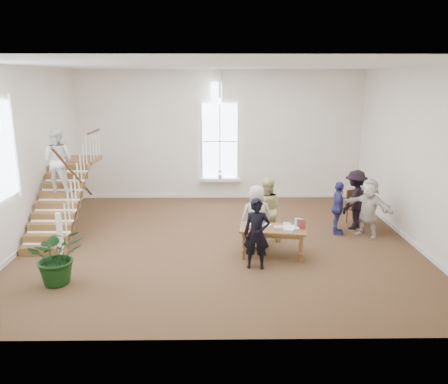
{
  "coord_description": "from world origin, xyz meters",
  "views": [
    {
      "loc": [
        -0.04,
        -10.85,
        4.15
      ],
      "look_at": [
        0.1,
        0.4,
        1.25
      ],
      "focal_mm": 35.0,
      "sensor_mm": 36.0,
      "label": 1
    }
  ],
  "objects_px": {
    "elderly_woman": "(256,217)",
    "person_yellow": "(266,209)",
    "floor_plant": "(57,256)",
    "police_officer": "(257,234)",
    "woman_cluster_b": "(355,200)",
    "library_table": "(272,231)",
    "side_chair": "(354,205)",
    "woman_cluster_c": "(369,208)",
    "woman_cluster_a": "(338,208)"
  },
  "relations": [
    {
      "from": "woman_cluster_a",
      "to": "floor_plant",
      "type": "xyz_separation_m",
      "value": [
        -6.63,
        -2.97,
        -0.13
      ]
    },
    {
      "from": "elderly_woman",
      "to": "side_chair",
      "type": "distance_m",
      "value": 3.6
    },
    {
      "from": "police_officer",
      "to": "side_chair",
      "type": "relative_size",
      "value": 1.6
    },
    {
      "from": "elderly_woman",
      "to": "person_yellow",
      "type": "bearing_deg",
      "value": -127.07
    },
    {
      "from": "person_yellow",
      "to": "woman_cluster_b",
      "type": "bearing_deg",
      "value": -162.83
    },
    {
      "from": "floor_plant",
      "to": "police_officer",
      "type": "bearing_deg",
      "value": 9.82
    },
    {
      "from": "library_table",
      "to": "person_yellow",
      "type": "bearing_deg",
      "value": 101.53
    },
    {
      "from": "woman_cluster_c",
      "to": "floor_plant",
      "type": "relative_size",
      "value": 1.32
    },
    {
      "from": "library_table",
      "to": "elderly_woman",
      "type": "height_order",
      "value": "elderly_woman"
    },
    {
      "from": "police_officer",
      "to": "person_yellow",
      "type": "height_order",
      "value": "person_yellow"
    },
    {
      "from": "floor_plant",
      "to": "woman_cluster_b",
      "type": "bearing_deg",
      "value": 25.3
    },
    {
      "from": "library_table",
      "to": "woman_cluster_b",
      "type": "distance_m",
      "value": 3.3
    },
    {
      "from": "floor_plant",
      "to": "woman_cluster_c",
      "type": "bearing_deg",
      "value": 20.5
    },
    {
      "from": "police_officer",
      "to": "woman_cluster_c",
      "type": "relative_size",
      "value": 1.01
    },
    {
      "from": "library_table",
      "to": "side_chair",
      "type": "distance_m",
      "value": 3.68
    },
    {
      "from": "library_table",
      "to": "person_yellow",
      "type": "height_order",
      "value": "person_yellow"
    },
    {
      "from": "woman_cluster_b",
      "to": "floor_plant",
      "type": "height_order",
      "value": "woman_cluster_b"
    },
    {
      "from": "elderly_woman",
      "to": "floor_plant",
      "type": "distance_m",
      "value": 4.74
    },
    {
      "from": "floor_plant",
      "to": "person_yellow",
      "type": "bearing_deg",
      "value": 28.3
    },
    {
      "from": "woman_cluster_b",
      "to": "elderly_woman",
      "type": "bearing_deg",
      "value": -20.28
    },
    {
      "from": "woman_cluster_b",
      "to": "woman_cluster_c",
      "type": "bearing_deg",
      "value": 58.42
    },
    {
      "from": "woman_cluster_a",
      "to": "woman_cluster_b",
      "type": "xyz_separation_m",
      "value": [
        0.6,
        0.45,
        0.11
      ]
    },
    {
      "from": "police_officer",
      "to": "side_chair",
      "type": "height_order",
      "value": "police_officer"
    },
    {
      "from": "library_table",
      "to": "floor_plant",
      "type": "distance_m",
      "value": 4.84
    },
    {
      "from": "elderly_woman",
      "to": "woman_cluster_b",
      "type": "distance_m",
      "value": 3.26
    },
    {
      "from": "floor_plant",
      "to": "side_chair",
      "type": "bearing_deg",
      "value": 27.59
    },
    {
      "from": "woman_cluster_b",
      "to": "library_table",
      "type": "bearing_deg",
      "value": -8.27
    },
    {
      "from": "elderly_woman",
      "to": "person_yellow",
      "type": "xyz_separation_m",
      "value": [
        0.3,
        0.5,
        0.05
      ]
    },
    {
      "from": "person_yellow",
      "to": "side_chair",
      "type": "distance_m",
      "value": 3.1
    },
    {
      "from": "police_officer",
      "to": "side_chair",
      "type": "distance_m",
      "value": 4.45
    },
    {
      "from": "police_officer",
      "to": "woman_cluster_b",
      "type": "height_order",
      "value": "woman_cluster_b"
    },
    {
      "from": "person_yellow",
      "to": "floor_plant",
      "type": "distance_m",
      "value": 5.23
    },
    {
      "from": "elderly_woman",
      "to": "woman_cluster_c",
      "type": "distance_m",
      "value": 3.2
    },
    {
      "from": "library_table",
      "to": "woman_cluster_a",
      "type": "height_order",
      "value": "woman_cluster_a"
    },
    {
      "from": "police_officer",
      "to": "person_yellow",
      "type": "xyz_separation_m",
      "value": [
        0.4,
        1.75,
        0.04
      ]
    },
    {
      "from": "woman_cluster_b",
      "to": "woman_cluster_c",
      "type": "distance_m",
      "value": 0.67
    },
    {
      "from": "police_officer",
      "to": "elderly_woman",
      "type": "relative_size",
      "value": 1.0
    },
    {
      "from": "elderly_woman",
      "to": "side_chair",
      "type": "bearing_deg",
      "value": -154.7
    },
    {
      "from": "library_table",
      "to": "floor_plant",
      "type": "xyz_separation_m",
      "value": [
        -4.64,
        -1.38,
        -0.04
      ]
    },
    {
      "from": "police_officer",
      "to": "elderly_woman",
      "type": "bearing_deg",
      "value": 93.35
    },
    {
      "from": "person_yellow",
      "to": "woman_cluster_c",
      "type": "bearing_deg",
      "value": -176.61
    },
    {
      "from": "elderly_woman",
      "to": "woman_cluster_a",
      "type": "height_order",
      "value": "elderly_woman"
    },
    {
      "from": "side_chair",
      "to": "woman_cluster_a",
      "type": "bearing_deg",
      "value": -154.66
    },
    {
      "from": "side_chair",
      "to": "woman_cluster_b",
      "type": "bearing_deg",
      "value": -132.34
    },
    {
      "from": "side_chair",
      "to": "person_yellow",
      "type": "bearing_deg",
      "value": -178.37
    },
    {
      "from": "woman_cluster_a",
      "to": "woman_cluster_c",
      "type": "distance_m",
      "value": 0.8
    },
    {
      "from": "elderly_woman",
      "to": "floor_plant",
      "type": "relative_size",
      "value": 1.32
    },
    {
      "from": "police_officer",
      "to": "side_chair",
      "type": "xyz_separation_m",
      "value": [
        3.16,
        3.12,
        -0.24
      ]
    },
    {
      "from": "woman_cluster_b",
      "to": "person_yellow",
      "type": "bearing_deg",
      "value": -26.79
    },
    {
      "from": "elderly_woman",
      "to": "person_yellow",
      "type": "relative_size",
      "value": 0.95
    }
  ]
}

